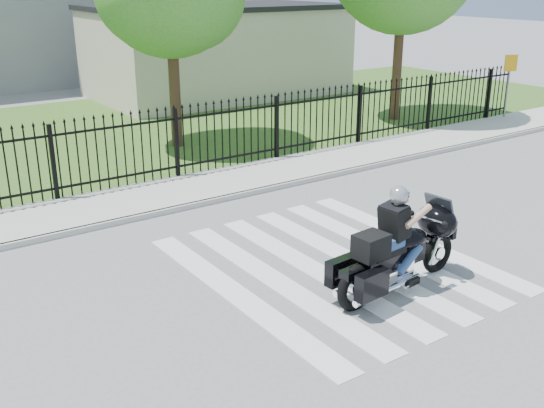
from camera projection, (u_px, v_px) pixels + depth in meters
ground at (333, 264)px, 11.23m from camera, size 120.00×120.00×0.00m
crosswalk at (333, 264)px, 11.23m from camera, size 5.00×5.50×0.01m
sidewalk at (198, 188)px, 15.07m from camera, size 40.00×2.00×0.12m
curb at (219, 200)px, 14.30m from camera, size 40.00×0.12×0.12m
grass_strip at (93, 133)px, 20.50m from camera, size 40.00×12.00×0.02m
iron_fence at (177, 145)px, 15.56m from camera, size 26.00×0.04×1.80m
building_low at (217, 53)px, 26.76m from camera, size 10.00×6.00×3.50m
building_low_roof at (216, 7)px, 26.13m from camera, size 10.20×6.20×0.20m
motorcycle_rider at (397, 248)px, 10.08m from camera, size 2.76×0.99×1.83m
traffic_sign at (510, 73)px, 21.83m from camera, size 0.45×0.21×2.15m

